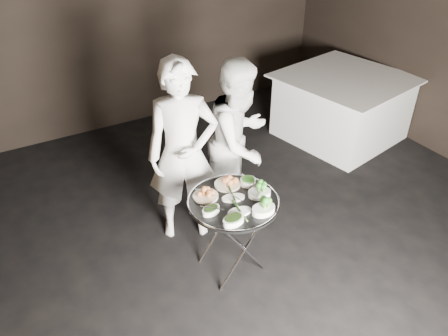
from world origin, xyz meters
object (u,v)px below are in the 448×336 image
serving_tray (234,202)px  tray_stand (233,232)px  waiter_left (183,154)px  dining_table (342,107)px  waiter_right (240,141)px

serving_tray → tray_stand: bearing=-90.0°
waiter_left → dining_table: (2.57, 0.68, -0.44)m
waiter_left → waiter_right: size_ratio=1.07×
serving_tray → waiter_right: (0.48, 0.67, 0.09)m
waiter_left → dining_table: waiter_left is taller
waiter_left → waiter_right: (0.61, 0.02, -0.06)m
dining_table → tray_stand: bearing=-151.6°
waiter_left → waiter_right: bearing=23.3°
tray_stand → serving_tray: bearing=90.0°
serving_tray → waiter_left: (-0.13, 0.65, 0.15)m
tray_stand → waiter_right: 0.92m
tray_stand → waiter_left: bearing=101.0°
tray_stand → waiter_right: waiter_right is taller
waiter_right → dining_table: 2.11m
serving_tray → waiter_right: bearing=54.5°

